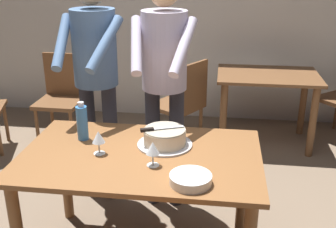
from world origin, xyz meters
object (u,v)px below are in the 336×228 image
object	(u,v)px
person_standing_beside	(95,68)
person_cutting_cake	(164,72)
background_chair_3	(182,101)
water_bottle	(82,122)
plate_stack	(191,179)
cake_knife	(153,129)
cake_on_platter	(165,138)
main_dining_table	(141,171)
wine_glass_near	(98,138)
background_table	(267,89)
wine_glass_far	(153,149)
background_chair_2	(62,94)

from	to	relation	value
person_standing_beside	person_cutting_cake	bearing A→B (deg)	-3.35
background_chair_3	water_bottle	bearing A→B (deg)	-107.50
plate_stack	background_chair_3	bearing A→B (deg)	96.95
cake_knife	water_bottle	xyz separation A→B (m)	(-0.46, 0.05, -0.00)
water_bottle	cake_knife	bearing A→B (deg)	-6.19
cake_knife	plate_stack	size ratio (longest dim) A/B	1.18
cake_on_platter	person_cutting_cake	size ratio (longest dim) A/B	0.20
main_dining_table	wine_glass_near	xyz separation A→B (m)	(-0.24, -0.03, 0.22)
cake_knife	background_table	size ratio (longest dim) A/B	0.26
main_dining_table	person_cutting_cake	xyz separation A→B (m)	(0.05, 0.65, 0.44)
wine_glass_far	wine_glass_near	bearing A→B (deg)	163.08
person_cutting_cake	person_standing_beside	bearing A→B (deg)	176.65
background_chair_2	background_chair_3	world-z (taller)	same
cake_knife	wine_glass_near	distance (m)	0.33
cake_on_platter	background_chair_3	bearing A→B (deg)	91.73
water_bottle	background_chair_3	xyz separation A→B (m)	(0.48, 1.53, -0.37)
main_dining_table	cake_on_platter	world-z (taller)	cake_on_platter
background_table	cake_on_platter	bearing A→B (deg)	-113.85
main_dining_table	wine_glass_near	distance (m)	0.33
background_table	person_standing_beside	bearing A→B (deg)	-138.10
plate_stack	wine_glass_far	size ratio (longest dim) A/B	1.53
main_dining_table	cake_knife	size ratio (longest dim) A/B	5.49
plate_stack	wine_glass_near	size ratio (longest dim) A/B	1.53
person_cutting_cake	person_standing_beside	world-z (taller)	same
person_standing_beside	background_chair_3	distance (m)	1.28
cake_on_platter	person_standing_beside	bearing A→B (deg)	137.09
wine_glass_near	person_cutting_cake	xyz separation A→B (m)	(0.29, 0.68, 0.22)
cake_on_platter	person_standing_beside	distance (m)	0.85
plate_stack	person_cutting_cake	bearing A→B (deg)	105.93
cake_on_platter	person_cutting_cake	bearing A→B (deg)	98.42
wine_glass_near	wine_glass_far	size ratio (longest dim) A/B	1.00
background_chair_3	person_cutting_cake	bearing A→B (deg)	-91.65
water_bottle	cake_on_platter	bearing A→B (deg)	-2.55
wine_glass_near	person_standing_beside	bearing A→B (deg)	107.33
main_dining_table	wine_glass_far	distance (m)	0.28
cake_knife	wine_glass_far	size ratio (longest dim) A/B	1.80
plate_stack	wine_glass_near	xyz separation A→B (m)	(-0.56, 0.27, 0.08)
plate_stack	background_chair_2	bearing A→B (deg)	126.46
plate_stack	person_standing_beside	world-z (taller)	person_standing_beside
plate_stack	background_chair_2	world-z (taller)	background_chair_2
main_dining_table	cake_knife	world-z (taller)	cake_knife
main_dining_table	person_standing_beside	bearing A→B (deg)	124.08
plate_stack	background_table	world-z (taller)	plate_stack
cake_on_platter	cake_knife	bearing A→B (deg)	-158.25
background_table	background_chair_3	distance (m)	0.87
plate_stack	wine_glass_far	distance (m)	0.29
main_dining_table	background_table	world-z (taller)	main_dining_table
main_dining_table	person_cutting_cake	bearing A→B (deg)	85.54
wine_glass_far	person_cutting_cake	bearing A→B (deg)	93.48
cake_on_platter	wine_glass_near	bearing A→B (deg)	-155.85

